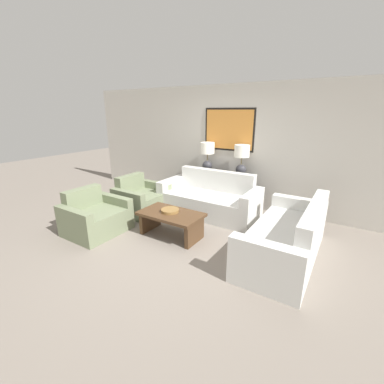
{
  "coord_description": "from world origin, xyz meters",
  "views": [
    {
      "loc": [
        2.43,
        -2.99,
        2.1
      ],
      "look_at": [
        -0.02,
        0.85,
        0.65
      ],
      "focal_mm": 24.0,
      "sensor_mm": 36.0,
      "label": 1
    }
  ],
  "objects_px": {
    "console_table": "(223,189)",
    "couch_by_back_wall": "(209,200)",
    "decorative_bowl": "(170,210)",
    "table_lamp_left": "(207,154)",
    "coffee_table": "(171,219)",
    "table_lamp_right": "(242,157)",
    "armchair_near_back_wall": "(141,199)",
    "couch_by_side": "(287,239)",
    "armchair_near_camera": "(95,217)"
  },
  "relations": [
    {
      "from": "console_table",
      "to": "couch_by_back_wall",
      "type": "distance_m",
      "value": 0.63
    },
    {
      "from": "decorative_bowl",
      "to": "console_table",
      "type": "bearing_deg",
      "value": 86.88
    },
    {
      "from": "table_lamp_left",
      "to": "coffee_table",
      "type": "bearing_deg",
      "value": -79.42
    },
    {
      "from": "table_lamp_right",
      "to": "coffee_table",
      "type": "xyz_separation_m",
      "value": [
        -0.48,
        -1.89,
        -0.85
      ]
    },
    {
      "from": "couch_by_back_wall",
      "to": "console_table",
      "type": "bearing_deg",
      "value": 90.0
    },
    {
      "from": "table_lamp_right",
      "to": "couch_by_back_wall",
      "type": "xyz_separation_m",
      "value": [
        -0.42,
        -0.63,
        -0.86
      ]
    },
    {
      "from": "couch_by_back_wall",
      "to": "armchair_near_back_wall",
      "type": "xyz_separation_m",
      "value": [
        -1.31,
        -0.67,
        -0.03
      ]
    },
    {
      "from": "decorative_bowl",
      "to": "armchair_near_back_wall",
      "type": "distance_m",
      "value": 1.35
    },
    {
      "from": "couch_by_side",
      "to": "table_lamp_right",
      "type": "bearing_deg",
      "value": 132.3
    },
    {
      "from": "couch_by_back_wall",
      "to": "coffee_table",
      "type": "xyz_separation_m",
      "value": [
        -0.06,
        -1.26,
        0.01
      ]
    },
    {
      "from": "console_table",
      "to": "couch_by_side",
      "type": "bearing_deg",
      "value": -40.18
    },
    {
      "from": "couch_by_side",
      "to": "armchair_near_camera",
      "type": "xyz_separation_m",
      "value": [
        -3.11,
        -0.96,
        -0.03
      ]
    },
    {
      "from": "couch_by_side",
      "to": "console_table",
      "type": "bearing_deg",
      "value": 139.82
    },
    {
      "from": "table_lamp_left",
      "to": "couch_by_back_wall",
      "type": "xyz_separation_m",
      "value": [
        0.42,
        -0.63,
        -0.86
      ]
    },
    {
      "from": "couch_by_side",
      "to": "coffee_table",
      "type": "relative_size",
      "value": 1.9
    },
    {
      "from": "table_lamp_left",
      "to": "couch_by_back_wall",
      "type": "bearing_deg",
      "value": -56.49
    },
    {
      "from": "decorative_bowl",
      "to": "couch_by_back_wall",
      "type": "bearing_deg",
      "value": 85.29
    },
    {
      "from": "table_lamp_left",
      "to": "coffee_table",
      "type": "height_order",
      "value": "table_lamp_left"
    },
    {
      "from": "couch_by_back_wall",
      "to": "couch_by_side",
      "type": "distance_m",
      "value": 2.0
    },
    {
      "from": "coffee_table",
      "to": "table_lamp_right",
      "type": "bearing_deg",
      "value": 75.75
    },
    {
      "from": "table_lamp_right",
      "to": "armchair_near_back_wall",
      "type": "distance_m",
      "value": 2.33
    },
    {
      "from": "decorative_bowl",
      "to": "armchair_near_back_wall",
      "type": "bearing_deg",
      "value": 155.09
    },
    {
      "from": "armchair_near_camera",
      "to": "decorative_bowl",
      "type": "bearing_deg",
      "value": 27.11
    },
    {
      "from": "console_table",
      "to": "table_lamp_left",
      "type": "height_order",
      "value": "table_lamp_left"
    },
    {
      "from": "console_table",
      "to": "coffee_table",
      "type": "height_order",
      "value": "console_table"
    },
    {
      "from": "coffee_table",
      "to": "armchair_near_camera",
      "type": "relative_size",
      "value": 1.09
    },
    {
      "from": "decorative_bowl",
      "to": "table_lamp_right",
      "type": "bearing_deg",
      "value": 74.45
    },
    {
      "from": "table_lamp_left",
      "to": "armchair_near_camera",
      "type": "bearing_deg",
      "value": -109.93
    },
    {
      "from": "table_lamp_left",
      "to": "table_lamp_right",
      "type": "height_order",
      "value": "same"
    },
    {
      "from": "table_lamp_left",
      "to": "armchair_near_back_wall",
      "type": "relative_size",
      "value": 0.67
    },
    {
      "from": "decorative_bowl",
      "to": "armchair_near_camera",
      "type": "height_order",
      "value": "armchair_near_camera"
    },
    {
      "from": "couch_by_side",
      "to": "armchair_near_back_wall",
      "type": "height_order",
      "value": "couch_by_side"
    },
    {
      "from": "coffee_table",
      "to": "armchair_near_back_wall",
      "type": "distance_m",
      "value": 1.38
    },
    {
      "from": "couch_by_back_wall",
      "to": "armchair_near_camera",
      "type": "xyz_separation_m",
      "value": [
        -1.31,
        -1.85,
        -0.03
      ]
    },
    {
      "from": "couch_by_side",
      "to": "armchair_near_camera",
      "type": "relative_size",
      "value": 2.07
    },
    {
      "from": "table_lamp_right",
      "to": "armchair_near_camera",
      "type": "bearing_deg",
      "value": -124.91
    },
    {
      "from": "console_table",
      "to": "armchair_near_back_wall",
      "type": "relative_size",
      "value": 1.29
    },
    {
      "from": "table_lamp_right",
      "to": "coffee_table",
      "type": "relative_size",
      "value": 0.61
    },
    {
      "from": "couch_by_back_wall",
      "to": "table_lamp_left",
      "type": "bearing_deg",
      "value": 123.51
    },
    {
      "from": "table_lamp_left",
      "to": "armchair_near_back_wall",
      "type": "height_order",
      "value": "table_lamp_left"
    },
    {
      "from": "couch_by_side",
      "to": "armchair_near_camera",
      "type": "height_order",
      "value": "couch_by_side"
    },
    {
      "from": "console_table",
      "to": "table_lamp_right",
      "type": "height_order",
      "value": "table_lamp_right"
    },
    {
      "from": "decorative_bowl",
      "to": "table_lamp_left",
      "type": "bearing_deg",
      "value": 99.6
    },
    {
      "from": "table_lamp_left",
      "to": "couch_by_back_wall",
      "type": "distance_m",
      "value": 1.14
    },
    {
      "from": "armchair_near_back_wall",
      "to": "decorative_bowl",
      "type": "bearing_deg",
      "value": -24.91
    },
    {
      "from": "console_table",
      "to": "armchair_near_camera",
      "type": "distance_m",
      "value": 2.81
    },
    {
      "from": "console_table",
      "to": "coffee_table",
      "type": "relative_size",
      "value": 1.18
    },
    {
      "from": "coffee_table",
      "to": "armchair_near_back_wall",
      "type": "xyz_separation_m",
      "value": [
        -1.25,
        0.59,
        -0.04
      ]
    },
    {
      "from": "decorative_bowl",
      "to": "couch_by_side",
      "type": "bearing_deg",
      "value": 10.24
    },
    {
      "from": "coffee_table",
      "to": "decorative_bowl",
      "type": "distance_m",
      "value": 0.15
    }
  ]
}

